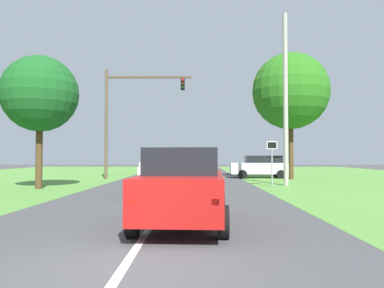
{
  "coord_description": "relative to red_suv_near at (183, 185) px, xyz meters",
  "views": [
    {
      "loc": [
        1.16,
        -6.07,
        1.77
      ],
      "look_at": [
        0.86,
        18.91,
        2.56
      ],
      "focal_mm": 35.64,
      "sensor_mm": 36.0,
      "label": 1
    }
  ],
  "objects": [
    {
      "name": "lane_centre_stripe",
      "position": [
        -0.82,
        -2.53,
        -1.02
      ],
      "size": [
        0.16,
        42.4,
        0.01
      ],
      "primitive_type": "cube",
      "color": "white",
      "rests_on": "ground_plane"
    },
    {
      "name": "oak_tree_right",
      "position": [
        7.55,
        19.29,
        5.71
      ],
      "size": [
        5.85,
        5.85,
        9.68
      ],
      "color": "#4C351E",
      "rests_on": "ground_plane"
    },
    {
      "name": "traffic_light",
      "position": [
        -5.03,
        19.35,
        4.45
      ],
      "size": [
        6.67,
        0.4,
        8.46
      ],
      "color": "brown",
      "rests_on": "ground_plane"
    },
    {
      "name": "ground_plane",
      "position": [
        -0.82,
        8.47,
        -1.03
      ],
      "size": [
        120.0,
        120.0,
        0.0
      ],
      "primitive_type": "plane",
      "color": "#424244"
    },
    {
      "name": "keep_moving_sign",
      "position": [
        4.74,
        12.42,
        0.72
      ],
      "size": [
        0.6,
        0.09,
        2.75
      ],
      "color": "gray",
      "rests_on": "ground_plane"
    },
    {
      "name": "extra_tree_1",
      "position": [
        -8.15,
        10.61,
        4.09
      ],
      "size": [
        4.11,
        4.11,
        7.2
      ],
      "color": "#4C351E",
      "rests_on": "ground_plane"
    },
    {
      "name": "pickup_truck_lead",
      "position": [
        -1.0,
        7.3,
        -0.04
      ],
      "size": [
        2.21,
        4.91,
        1.9
      ],
      "color": "silver",
      "rests_on": "ground_plane"
    },
    {
      "name": "utility_pole_right",
      "position": [
        5.72,
        13.14,
        4.2
      ],
      "size": [
        0.28,
        0.28,
        10.45
      ],
      "primitive_type": "cylinder",
      "color": "#9E998E",
      "rests_on": "ground_plane"
    },
    {
      "name": "red_suv_near",
      "position": [
        0.0,
        0.0,
        0.0
      ],
      "size": [
        2.36,
        4.95,
        1.96
      ],
      "color": "#9E1411",
      "rests_on": "ground_plane"
    },
    {
      "name": "crossing_suv_far",
      "position": [
        5.55,
        21.11,
        -0.08
      ],
      "size": [
        4.84,
        2.29,
        1.8
      ],
      "color": "silver",
      "rests_on": "ground_plane"
    }
  ]
}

